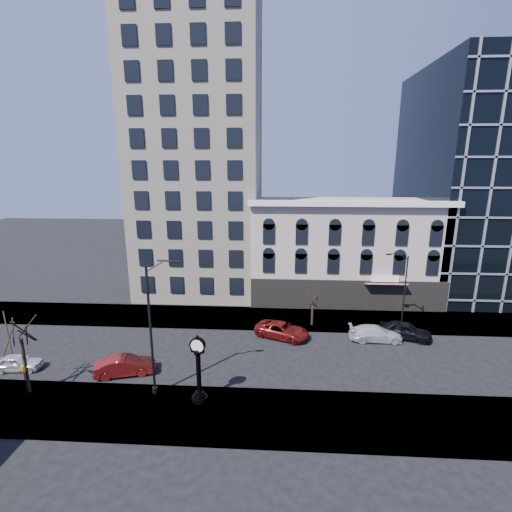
# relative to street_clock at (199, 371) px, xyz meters

# --- Properties ---
(ground) EXTENTS (160.00, 160.00, 0.00)m
(ground) POSITION_rel_street_clock_xyz_m (1.34, 6.68, -2.38)
(ground) COLOR black
(ground) RESTS_ON ground
(sidewalk_far) EXTENTS (160.00, 6.00, 0.12)m
(sidewalk_far) POSITION_rel_street_clock_xyz_m (1.34, 14.68, -2.32)
(sidewalk_far) COLOR gray
(sidewalk_far) RESTS_ON ground
(sidewalk_near) EXTENTS (160.00, 6.00, 0.12)m
(sidewalk_near) POSITION_rel_street_clock_xyz_m (1.34, -1.32, -2.32)
(sidewalk_near) COLOR gray
(sidewalk_near) RESTS_ON ground
(cream_tower) EXTENTS (15.90, 15.40, 42.50)m
(cream_tower) POSITION_rel_street_clock_xyz_m (-4.77, 25.56, 16.94)
(cream_tower) COLOR beige
(cream_tower) RESTS_ON ground
(victorian_row) EXTENTS (22.60, 11.19, 12.50)m
(victorian_row) POSITION_rel_street_clock_xyz_m (13.34, 22.57, 3.62)
(victorian_row) COLOR #B6A696
(victorian_row) RESTS_ON ground
(glass_office) EXTENTS (20.00, 20.15, 28.00)m
(glass_office) POSITION_rel_street_clock_xyz_m (33.34, 27.58, 11.62)
(glass_office) COLOR black
(glass_office) RESTS_ON ground
(street_clock) EXTENTS (1.13, 1.13, 4.99)m
(street_clock) POSITION_rel_street_clock_xyz_m (0.00, 0.00, 0.00)
(street_clock) COLOR black
(street_clock) RESTS_ON sidewalk_near
(street_lamp_near) EXTENTS (2.60, 0.86, 10.16)m
(street_lamp_near) POSITION_rel_street_clock_xyz_m (-2.70, 0.84, 5.41)
(street_lamp_near) COLOR black
(street_lamp_near) RESTS_ON sidewalk_near
(street_lamp_far) EXTENTS (2.07, 0.34, 8.00)m
(street_lamp_far) POSITION_rel_street_clock_xyz_m (17.40, 12.93, 3.78)
(street_lamp_far) COLOR black
(street_lamp_far) RESTS_ON sidewalk_far
(bare_tree_near) EXTENTS (3.99, 3.99, 6.85)m
(bare_tree_near) POSITION_rel_street_clock_xyz_m (-12.64, 0.24, 2.92)
(bare_tree_near) COLOR black
(bare_tree_near) RESTS_ON sidewalk_near
(bare_tree_far) EXTENTS (2.25, 2.25, 3.86)m
(bare_tree_far) POSITION_rel_street_clock_xyz_m (9.01, 13.23, 0.64)
(bare_tree_far) COLOR black
(bare_tree_far) RESTS_ON sidewalk_far
(warning_sign) EXTENTS (0.66, 0.30, 2.16)m
(warning_sign) POSITION_rel_street_clock_xyz_m (-12.84, 0.23, -0.77)
(warning_sign) COLOR black
(warning_sign) RESTS_ON sidewalk_near
(car_near_a) EXTENTS (3.89, 1.88, 1.28)m
(car_near_a) POSITION_rel_street_clock_xyz_m (-15.63, 3.27, -1.74)
(car_near_a) COLOR silver
(car_near_a) RESTS_ON ground
(car_near_b) EXTENTS (4.86, 2.85, 1.51)m
(car_near_b) POSITION_rel_street_clock_xyz_m (-6.63, 3.13, -1.62)
(car_near_b) COLOR maroon
(car_near_b) RESTS_ON ground
(car_far_a) EXTENTS (5.74, 4.21, 1.45)m
(car_far_a) POSITION_rel_street_clock_xyz_m (5.88, 10.37, -1.65)
(car_far_a) COLOR maroon
(car_far_a) RESTS_ON ground
(car_far_b) EXTENTS (4.93, 2.02, 1.43)m
(car_far_b) POSITION_rel_street_clock_xyz_m (14.73, 10.25, -1.66)
(car_far_b) COLOR silver
(car_far_b) RESTS_ON ground
(car_far_c) EXTENTS (5.14, 3.44, 1.62)m
(car_far_c) POSITION_rel_street_clock_xyz_m (17.66, 10.88, -1.56)
(car_far_c) COLOR black
(car_far_c) RESTS_ON ground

